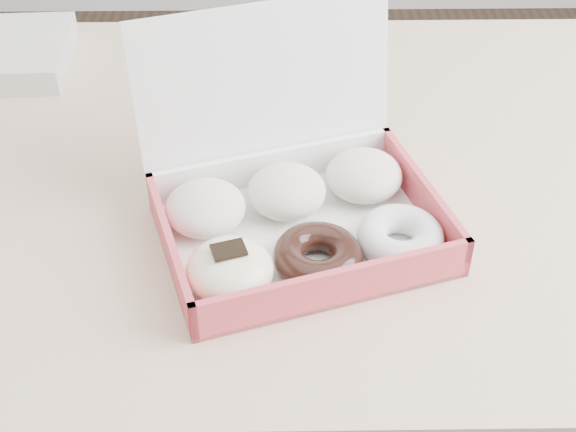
{
  "coord_description": "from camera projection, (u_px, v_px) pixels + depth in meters",
  "views": [
    {
      "loc": [
        0.09,
        -0.82,
        1.36
      ],
      "look_at": [
        0.1,
        -0.16,
        0.8
      ],
      "focal_mm": 50.0,
      "sensor_mm": 36.0,
      "label": 1
    }
  ],
  "objects": [
    {
      "name": "donut_box",
      "position": [
        294.0,
        207.0,
        0.9
      ],
      "size": [
        0.37,
        0.34,
        0.22
      ],
      "rotation": [
        0.0,
        0.0,
        0.3
      ],
      "color": "white",
      "rests_on": "table"
    },
    {
      "name": "table",
      "position": [
        209.0,
        213.0,
        1.07
      ],
      "size": [
        1.2,
        0.8,
        0.75
      ],
      "color": "tan",
      "rests_on": "ground"
    }
  ]
}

